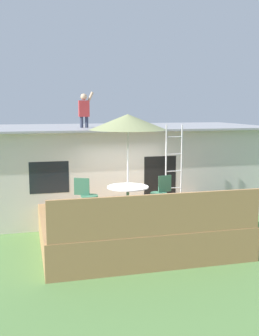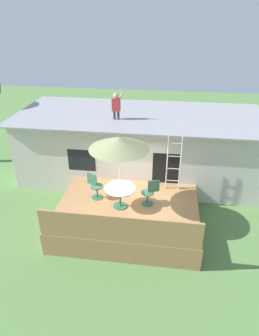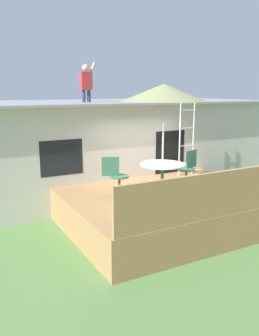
# 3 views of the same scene
# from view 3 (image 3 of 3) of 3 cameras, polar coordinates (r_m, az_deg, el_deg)

# --- Properties ---
(ground_plane) EXTENTS (40.00, 40.00, 0.00)m
(ground_plane) POSITION_cam_3_polar(r_m,az_deg,el_deg) (8.81, 5.85, -8.82)
(ground_plane) COLOR #567F42
(house) EXTENTS (10.50, 4.50, 2.87)m
(house) POSITION_cam_3_polar(r_m,az_deg,el_deg) (11.50, -4.12, 3.69)
(house) COLOR beige
(house) RESTS_ON ground
(deck) EXTENTS (4.80, 3.92, 0.80)m
(deck) POSITION_cam_3_polar(r_m,az_deg,el_deg) (8.68, 5.91, -6.35)
(deck) COLOR #A87A4C
(deck) RESTS_ON ground
(deck_railing) EXTENTS (4.70, 0.08, 0.90)m
(deck_railing) POSITION_cam_3_polar(r_m,az_deg,el_deg) (7.01, 14.88, -4.05)
(deck_railing) COLOR #A87A4C
(deck_railing) RESTS_ON deck
(patio_table) EXTENTS (1.04, 1.04, 0.74)m
(patio_table) POSITION_cam_3_polar(r_m,az_deg,el_deg) (8.13, 5.36, -0.42)
(patio_table) COLOR #33664C
(patio_table) RESTS_ON deck
(patio_umbrella) EXTENTS (1.90, 1.90, 2.54)m
(patio_umbrella) POSITION_cam_3_polar(r_m,az_deg,el_deg) (7.92, 5.63, 12.10)
(patio_umbrella) COLOR silver
(patio_umbrella) RESTS_ON deck
(step_ladder) EXTENTS (0.52, 0.04, 2.20)m
(step_ladder) POSITION_cam_3_polar(r_m,az_deg,el_deg) (10.14, 9.29, 5.01)
(step_ladder) COLOR silver
(step_ladder) RESTS_ON deck
(person_figure) EXTENTS (0.47, 0.20, 1.11)m
(person_figure) POSITION_cam_3_polar(r_m,az_deg,el_deg) (10.32, -7.04, 13.97)
(person_figure) COLOR #33384C
(person_figure) RESTS_ON house
(patio_chair_left) EXTENTS (0.59, 0.44, 0.92)m
(patio_chair_left) POSITION_cam_3_polar(r_m,az_deg,el_deg) (8.06, -2.19, -1.42)
(patio_chair_left) COLOR #33664C
(patio_chair_left) RESTS_ON deck
(patio_chair_right) EXTENTS (0.61, 0.44, 0.92)m
(patio_chair_right) POSITION_cam_3_polar(r_m,az_deg,el_deg) (8.95, 9.49, -0.18)
(patio_chair_right) COLOR #33664C
(patio_chair_right) RESTS_ON deck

